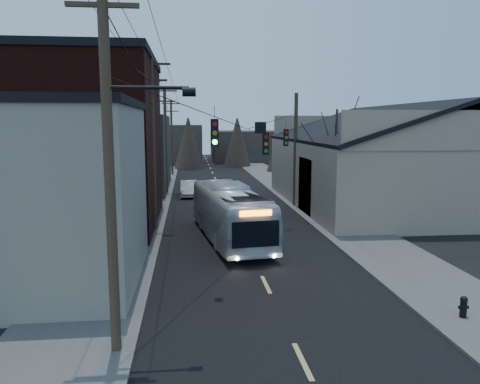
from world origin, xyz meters
name	(u,v)px	position (x,y,z in m)	size (l,w,h in m)	color
road_surface	(224,197)	(0.00, 30.00, 0.01)	(9.00, 110.00, 0.02)	black
sidewalk_left	(147,198)	(-6.50, 30.00, 0.06)	(4.00, 110.00, 0.12)	#474744
sidewalk_right	(299,195)	(6.50, 30.00, 0.06)	(4.00, 110.00, 0.12)	#474744
building_clapboard	(30,197)	(-9.00, 9.00, 3.50)	(8.00, 8.00, 7.00)	gray
building_brick	(72,145)	(-10.00, 20.00, 5.00)	(10.00, 12.00, 10.00)	black
building_left_far	(120,153)	(-9.50, 36.00, 3.50)	(9.00, 14.00, 7.00)	#312B27
warehouse	(397,170)	(13.00, 25.00, 2.70)	(16.16, 20.60, 7.73)	gray
building_far_left	(169,144)	(-6.00, 65.00, 3.00)	(10.00, 12.00, 6.00)	#312B27
building_far_right	(248,145)	(7.00, 70.00, 2.50)	(12.00, 14.00, 5.00)	#312B27
bare_tree	(335,165)	(6.50, 20.00, 3.60)	(0.40, 0.40, 7.20)	black
utility_lines	(186,142)	(-3.11, 24.14, 4.95)	(11.24, 45.28, 10.50)	#382B1E
bus	(230,213)	(-0.78, 15.37, 1.47)	(2.47, 10.55, 2.94)	silver
parked_car	(189,189)	(-3.00, 30.91, 0.68)	(1.43, 4.11, 1.35)	#A3A6AA
fire_hydrant	(464,306)	(5.77, 4.03, 0.49)	(0.33, 0.24, 0.70)	black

